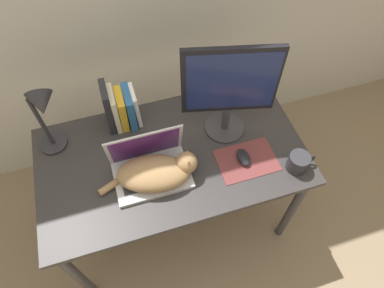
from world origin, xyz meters
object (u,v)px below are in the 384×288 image
(external_monitor, at_px, (230,89))
(computer_mouse, at_px, (243,157))
(cat, at_px, (157,172))
(laptop, at_px, (150,166))
(book_row, at_px, (121,108))
(mug, at_px, (299,162))
(desk_lamp, at_px, (43,113))

(external_monitor, xyz_separation_m, computer_mouse, (0.02, -0.20, -0.26))
(cat, relative_size, computer_mouse, 4.58)
(computer_mouse, bearing_deg, laptop, 171.23)
(book_row, xyz_separation_m, mug, (0.71, -0.50, -0.06))
(cat, relative_size, desk_lamp, 1.14)
(laptop, relative_size, mug, 2.54)
(external_monitor, height_order, book_row, external_monitor)
(external_monitor, distance_m, computer_mouse, 0.33)
(laptop, distance_m, mug, 0.67)
(laptop, bearing_deg, external_monitor, 18.17)
(external_monitor, height_order, mug, external_monitor)
(external_monitor, relative_size, desk_lamp, 1.28)
(laptop, height_order, external_monitor, external_monitor)
(desk_lamp, bearing_deg, external_monitor, -8.93)
(cat, xyz_separation_m, external_monitor, (0.39, 0.18, 0.22))
(laptop, relative_size, external_monitor, 0.67)
(external_monitor, bearing_deg, laptop, -161.83)
(external_monitor, bearing_deg, mug, -52.78)
(cat, bearing_deg, external_monitor, 25.03)
(cat, xyz_separation_m, desk_lamp, (-0.40, 0.30, 0.20))
(computer_mouse, bearing_deg, book_row, 141.39)
(cat, xyz_separation_m, computer_mouse, (0.40, -0.02, -0.04))
(computer_mouse, bearing_deg, mug, -27.15)
(computer_mouse, bearing_deg, external_monitor, 95.25)
(external_monitor, height_order, desk_lamp, external_monitor)
(computer_mouse, distance_m, book_row, 0.63)
(book_row, height_order, mug, book_row)
(laptop, distance_m, cat, 0.05)
(book_row, relative_size, desk_lamp, 0.65)
(book_row, distance_m, mug, 0.87)
(external_monitor, relative_size, computer_mouse, 5.13)
(book_row, xyz_separation_m, desk_lamp, (-0.31, -0.07, 0.15))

